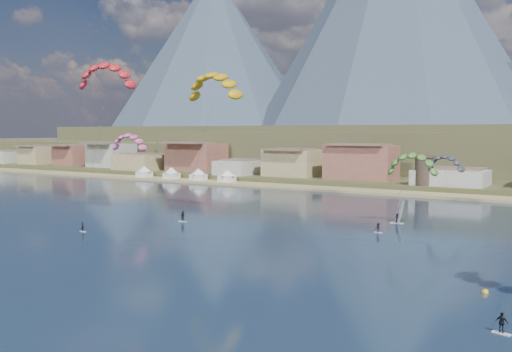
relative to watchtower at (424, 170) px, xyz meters
The scene contains 12 objects.
ground 114.29m from the watchtower, 92.51° to the right, with size 2400.00×2400.00×0.00m, color black.
beach 11.25m from the watchtower, 122.01° to the right, with size 2200.00×12.00×0.90m.
town 45.73m from the watchtower, 169.92° to the left, with size 400.00×24.00×12.00m.
watchtower is the anchor object (origin of this frame).
beach_tents 81.69m from the watchtower, behind, with size 43.40×6.40×5.00m.
kitesurfer_red 93.96m from the watchtower, 115.69° to the right, with size 14.41×18.13×33.03m.
kitesurfer_yellow 73.49m from the watchtower, 111.35° to the right, with size 13.68×15.34×31.13m.
kitesurfer_green 60.70m from the watchtower, 76.48° to the right, with size 9.86×12.77×15.80m.
distant_kite_pink 82.36m from the watchtower, 136.35° to the right, with size 10.40×6.74×18.64m.
distant_kite_dark 36.77m from the watchtower, 67.23° to the right, with size 8.98×6.39×14.37m.
windsurfer 58.61m from the watchtower, 78.87° to the right, with size 2.54×2.75×4.51m.
buoy 103.81m from the watchtower, 70.76° to the right, with size 0.73×0.73×0.73m.
Camera 1 is at (50.13, -47.66, 17.44)m, focal length 39.82 mm.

